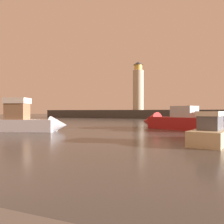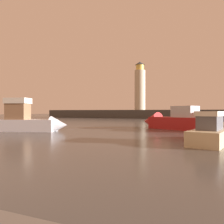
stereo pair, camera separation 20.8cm
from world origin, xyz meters
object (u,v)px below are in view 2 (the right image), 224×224
Objects in this scene: motorboat_2 at (214,132)px; lighthouse at (140,87)px; motorboat_1 at (172,121)px; motorboat_3 at (31,120)px.

lighthouse is at bearing 109.28° from motorboat_2.
motorboat_2 is (3.37, -9.13, -0.22)m from motorboat_1.
motorboat_2 is (15.14, -43.26, -8.10)m from lighthouse.
motorboat_1 is at bearing -70.97° from lighthouse.
motorboat_2 is at bearing -69.75° from motorboat_1.
motorboat_1 is at bearing 32.13° from motorboat_3.
lighthouse reaches higher than motorboat_3.
motorboat_2 is at bearing -70.72° from lighthouse.
lighthouse reaches higher than motorboat_1.
motorboat_1 is 1.23× the size of motorboat_3.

